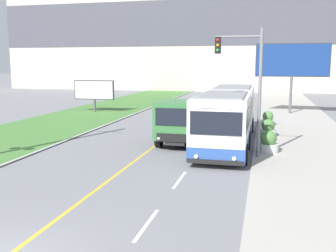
{
  "coord_description": "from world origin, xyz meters",
  "views": [
    {
      "loc": [
        5.94,
        -7.2,
        4.66
      ],
      "look_at": [
        1.1,
        12.55,
        1.4
      ],
      "focal_mm": 42.0,
      "sensor_mm": 36.0,
      "label": 1
    }
  ],
  "objects": [
    {
      "name": "planter_round_near",
      "position": [
        6.25,
        13.42,
        0.58
      ],
      "size": [
        1.05,
        1.05,
        1.15
      ],
      "color": "silver",
      "rests_on": "sidewalk_right"
    },
    {
      "name": "billboard_large",
      "position": [
        8.33,
        30.62,
        4.79
      ],
      "size": [
        6.55,
        0.24,
        6.45
      ],
      "color": "#59595B",
      "rests_on": "ground_plane"
    },
    {
      "name": "billboard_small",
      "position": [
        -9.98,
        27.84,
        2.05
      ],
      "size": [
        4.04,
        0.24,
        3.04
      ],
      "color": "#59595B",
      "rests_on": "ground_plane"
    },
    {
      "name": "traffic_light_mast",
      "position": [
        5.12,
        12.24,
        4.0
      ],
      "size": [
        2.28,
        0.32,
        6.32
      ],
      "color": "slate",
      "rests_on": "ground_plane"
    },
    {
      "name": "dump_truck",
      "position": [
        1.43,
        14.64,
        1.32
      ],
      "size": [
        2.52,
        6.37,
        2.59
      ],
      "color": "black",
      "rests_on": "ground_plane"
    },
    {
      "name": "city_bus",
      "position": [
        3.96,
        15.67,
        1.6
      ],
      "size": [
        2.72,
        12.41,
        3.15
      ],
      "color": "white",
      "rests_on": "ground_plane"
    },
    {
      "name": "planter_round_second",
      "position": [
        6.26,
        18.07,
        0.56
      ],
      "size": [
        1.01,
        1.01,
        1.1
      ],
      "color": "silver",
      "rests_on": "sidewalk_right"
    },
    {
      "name": "apartment_block_background",
      "position": [
        0.0,
        61.36,
        10.62
      ],
      "size": [
        80.0,
        8.04,
        21.24
      ],
      "color": "beige",
      "rests_on": "ground_plane"
    },
    {
      "name": "planter_round_third",
      "position": [
        6.28,
        22.71,
        0.54
      ],
      "size": [
        0.99,
        0.99,
        1.07
      ],
      "color": "silver",
      "rests_on": "sidewalk_right"
    },
    {
      "name": "lane_marking_centre",
      "position": [
        0.41,
        2.89,
        0.0
      ],
      "size": [
        2.88,
        140.0,
        0.01
      ],
      "color": "gold",
      "rests_on": "ground_plane"
    }
  ]
}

